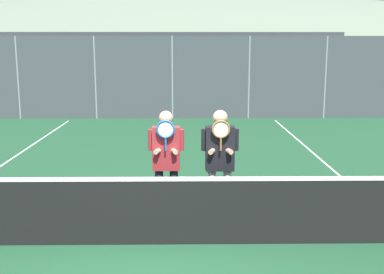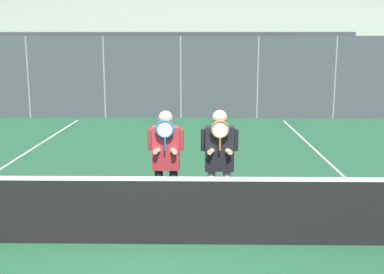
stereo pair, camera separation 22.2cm
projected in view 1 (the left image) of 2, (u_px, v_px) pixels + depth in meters
The scene contains 11 objects.
ground_plane at pixel (151, 244), 6.77m from camera, with size 120.00×120.00×0.00m, color #1E4C2D.
hill_distant at pixel (182, 64), 65.44m from camera, with size 96.67×53.71×18.80m.
clubhouse_building at pixel (145, 65), 25.31m from camera, with size 19.12×5.50×3.30m.
fence_back at pixel (172, 78), 17.84m from camera, with size 17.20×0.06×3.05m.
tennis_net at pixel (151, 210), 6.67m from camera, with size 10.16×0.09×1.08m.
court_line_right_sideline at pixel (348, 182), 9.76m from camera, with size 0.05×16.00×0.01m, color white.
player_leftmost at pixel (166, 157), 7.45m from camera, with size 0.56×0.34×1.77m.
player_center_left at pixel (220, 157), 7.38m from camera, with size 0.57×0.34×1.79m.
car_far_left at pixel (71, 90), 19.74m from camera, with size 4.54×1.93×1.77m.
car_left_of_center at pixel (199, 88), 20.29m from camera, with size 4.42×2.00×1.86m.
car_center at pixel (320, 90), 19.95m from camera, with size 4.10×1.92×1.67m.
Camera 1 is at (0.49, -6.36, 2.78)m, focal length 45.00 mm.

